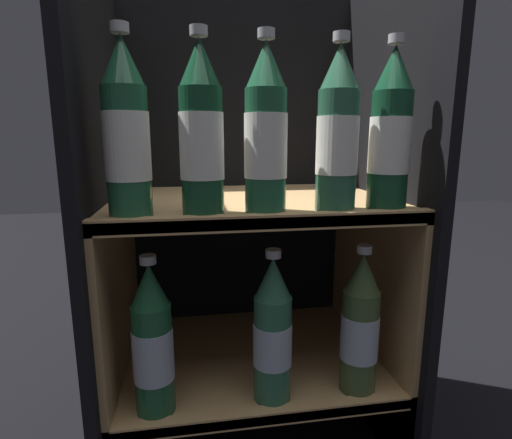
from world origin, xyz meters
TOP-DOWN VIEW (x-y plane):
  - fridge_back_wall at (0.00, 0.42)m, footprint 0.58×0.02m
  - fridge_side_left at (-0.28, 0.20)m, footprint 0.02×0.45m
  - fridge_side_right at (0.28, 0.20)m, footprint 0.02×0.45m
  - shelf_lower at (0.00, 0.19)m, footprint 0.54×0.41m
  - shelf_upper at (0.00, 0.20)m, footprint 0.54×0.41m
  - bottle_upper_front_0 at (-0.21, 0.05)m, footprint 0.07×0.07m
  - bottle_upper_front_1 at (-0.10, 0.05)m, footprint 0.07×0.07m
  - bottle_upper_front_2 at (0.00, 0.05)m, footprint 0.07×0.07m
  - bottle_upper_front_3 at (0.12, 0.05)m, footprint 0.07×0.07m
  - bottle_upper_front_4 at (0.21, 0.05)m, footprint 0.07×0.07m
  - bottle_lower_front_0 at (-0.19, 0.05)m, footprint 0.07×0.07m
  - bottle_lower_front_1 at (0.01, 0.05)m, footprint 0.07×0.07m
  - bottle_lower_front_2 at (0.18, 0.05)m, footprint 0.07×0.07m

SIDE VIEW (x-z plane):
  - shelf_lower at x=0.00m, z-range 0.06..0.24m
  - bottle_lower_front_0 at x=-0.19m, z-range 0.17..0.44m
  - bottle_lower_front_2 at x=0.18m, z-range 0.17..0.44m
  - bottle_lower_front_1 at x=0.01m, z-range 0.17..0.45m
  - shelf_upper at x=0.00m, z-range 0.11..0.64m
  - fridge_back_wall at x=0.00m, z-range 0.00..0.96m
  - fridge_side_left at x=-0.28m, z-range 0.00..0.96m
  - fridge_side_right at x=0.28m, z-range 0.00..0.96m
  - bottle_upper_front_0 at x=-0.21m, z-range 0.51..0.79m
  - bottle_upper_front_1 at x=-0.10m, z-range 0.51..0.79m
  - bottle_upper_front_2 at x=0.00m, z-range 0.51..0.79m
  - bottle_upper_front_3 at x=0.12m, z-range 0.51..0.79m
  - bottle_upper_front_4 at x=0.21m, z-range 0.51..0.79m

